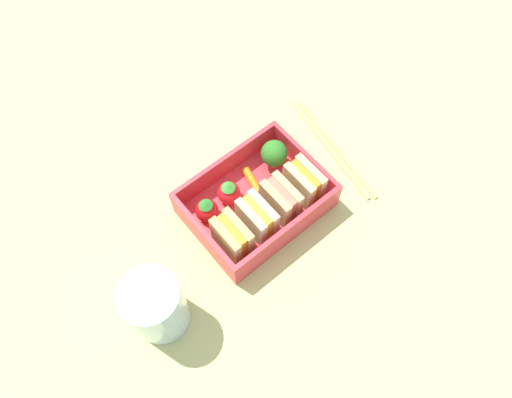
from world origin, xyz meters
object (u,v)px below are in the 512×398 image
sandwich_center_right (232,237)px  broccoli_floret (274,154)px  drinking_glass (156,306)px  sandwich_center (257,218)px  strawberry_left (229,193)px  chopstick_pair (332,146)px  strawberry_far_left (207,210)px  sandwich_center_left (281,200)px  carrot_stick_far_left (252,181)px  sandwich_left (304,183)px

sandwich_center_right → broccoli_floret: (-11.68, -5.76, 0.03)cm
drinking_glass → sandwich_center_right: bearing=-173.1°
sandwich_center → strawberry_left: sandwich_center is taller
strawberry_left → chopstick_pair: size_ratio=0.19×
strawberry_far_left → broccoli_floret: bearing=-178.0°
broccoli_floret → drinking_glass: 24.88cm
sandwich_center → broccoli_floret: 9.66cm
broccoli_floret → chopstick_pair: 9.76cm
broccoli_floret → strawberry_left: (7.98, 0.29, -1.02)cm
broccoli_floret → drinking_glass: bearing=16.9°
sandwich_center_left → chopstick_pair: (-12.51, -3.06, -3.50)cm
sandwich_center_left → sandwich_center_right: same height
chopstick_pair → drinking_glass: 33.11cm
sandwich_center_left → sandwich_center: 3.93cm
sandwich_center_right → strawberry_left: bearing=-124.1°
carrot_stick_far_left → chopstick_pair: carrot_stick_far_left is taller
sandwich_center → sandwich_center_right: size_ratio=1.00×
carrot_stick_far_left → strawberry_far_left: 7.66cm
sandwich_left → chopstick_pair: size_ratio=0.28×
sandwich_center → strawberry_far_left: bearing=-53.7°
sandwich_left → chopstick_pair: (-8.58, -3.06, -3.50)cm
sandwich_center → strawberry_far_left: size_ratio=1.47×
strawberry_far_left → drinking_glass: bearing=29.3°
sandwich_center_left → strawberry_left: sandwich_center_left is taller
sandwich_center_right → strawberry_left: (-3.70, -5.46, -0.99)cm
broccoli_floret → chopstick_pair: (-8.69, 2.70, -3.53)cm
sandwich_center → carrot_stick_far_left: bearing=-124.0°
sandwich_left → broccoli_floret: sandwich_left is taller
sandwich_left → broccoli_floret: (0.10, -5.76, 0.03)cm
sandwich_left → sandwich_center_left: same height
sandwich_center_left → sandwich_center: (3.93, 0.00, 0.00)cm
sandwich_left → broccoli_floret: size_ratio=1.16×
carrot_stick_far_left → drinking_glass: drinking_glass is taller
sandwich_center_left → chopstick_pair: sandwich_center_left is taller
sandwich_center_left → drinking_glass: drinking_glass is taller
strawberry_far_left → drinking_glass: 14.04cm
strawberry_left → strawberry_far_left: 3.71cm
sandwich_center_left → sandwich_center_right: (7.86, 0.00, 0.00)cm
strawberry_far_left → sandwich_center_left: bearing=145.8°
broccoli_floret → strawberry_left: broccoli_floret is taller
sandwich_left → strawberry_far_left: (11.79, -5.35, -1.03)cm
sandwich_center_right → strawberry_left: 6.67cm
broccoli_floret → sandwich_left: bearing=91.0°
broccoli_floret → carrot_stick_far_left: 4.64cm
chopstick_pair → sandwich_center_right: bearing=8.6°
sandwich_left → carrot_stick_far_left: size_ratio=1.31×
carrot_stick_far_left → strawberry_far_left: size_ratio=1.13×
strawberry_far_left → chopstick_pair: size_ratio=0.19×
sandwich_left → strawberry_far_left: sandwich_left is taller
sandwich_center → sandwich_left: bearing=180.0°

